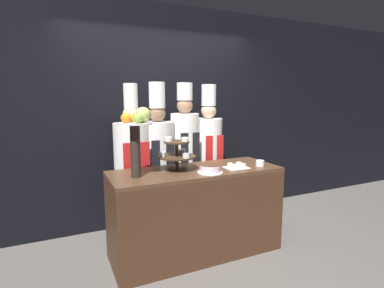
# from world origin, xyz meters

# --- Properties ---
(ground_plane) EXTENTS (14.00, 14.00, 0.00)m
(ground_plane) POSITION_xyz_m (0.00, 0.00, 0.00)
(ground_plane) COLOR #5B5651
(wall_back) EXTENTS (10.00, 0.06, 2.80)m
(wall_back) POSITION_xyz_m (0.00, 1.33, 1.40)
(wall_back) COLOR black
(wall_back) RESTS_ON ground_plane
(buffet_counter) EXTENTS (1.76, 0.65, 0.91)m
(buffet_counter) POSITION_xyz_m (0.00, 0.33, 0.46)
(buffet_counter) COLOR #422819
(buffet_counter) RESTS_ON ground_plane
(tiered_stand) EXTENTS (0.39, 0.39, 0.34)m
(tiered_stand) POSITION_xyz_m (-0.19, 0.39, 1.09)
(tiered_stand) COLOR #3D2819
(tiered_stand) RESTS_ON buffet_counter
(fruit_pedestal) EXTENTS (0.32, 0.32, 0.65)m
(fruit_pedestal) POSITION_xyz_m (-0.62, 0.29, 1.34)
(fruit_pedestal) COLOR #2D231E
(fruit_pedestal) RESTS_ON buffet_counter
(cake_round) EXTENTS (0.25, 0.25, 0.09)m
(cake_round) POSITION_xyz_m (0.06, 0.14, 0.95)
(cake_round) COLOR white
(cake_round) RESTS_ON buffet_counter
(cup_white) EXTENTS (0.09, 0.09, 0.06)m
(cup_white) POSITION_xyz_m (0.69, 0.17, 0.94)
(cup_white) COLOR white
(cup_white) RESTS_ON buffet_counter
(cake_square_tray) EXTENTS (0.24, 0.19, 0.05)m
(cake_square_tray) POSITION_xyz_m (0.41, 0.21, 0.93)
(cake_square_tray) COLOR white
(cake_square_tray) RESTS_ON buffet_counter
(chef_left) EXTENTS (0.41, 0.41, 1.80)m
(chef_left) POSITION_xyz_m (-0.51, 0.94, 0.94)
(chef_left) COLOR #38332D
(chef_left) RESTS_ON ground_plane
(chef_center_left) EXTENTS (0.38, 0.38, 1.82)m
(chef_center_left) POSITION_xyz_m (-0.21, 0.94, 0.97)
(chef_center_left) COLOR #38332D
(chef_center_left) RESTS_ON ground_plane
(chef_center_right) EXTENTS (0.34, 0.34, 1.82)m
(chef_center_right) POSITION_xyz_m (0.14, 0.94, 1.02)
(chef_center_right) COLOR black
(chef_center_right) RESTS_ON ground_plane
(chef_right) EXTENTS (0.35, 0.35, 1.80)m
(chef_right) POSITION_xyz_m (0.47, 0.94, 0.99)
(chef_right) COLOR #38332D
(chef_right) RESTS_ON ground_plane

